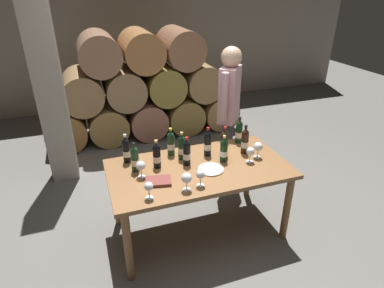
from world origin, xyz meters
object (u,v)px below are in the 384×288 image
object	(u,v)px
wine_bottle_6	(224,143)
wine_glass_0	(258,147)
wine_bottle_10	(239,132)
sommelier_presenting	(229,105)
dining_table	(199,175)
wine_glass_3	(141,166)
wine_glass_5	(251,152)
wine_bottle_3	(157,156)
tasting_notebook	(158,181)
wine_bottle_8	(135,159)
wine_bottle_1	(126,150)
wine_glass_4	(186,178)
wine_bottle_4	(208,143)
serving_plate	(211,169)
wine_bottle_0	(187,153)
wine_bottle_9	(182,147)
wine_bottle_7	(245,141)
wine_bottle_5	(224,150)
wine_glass_1	(201,175)
wine_glass_2	(149,187)
wine_bottle_2	(171,143)

from	to	relation	value
wine_bottle_6	wine_glass_0	xyz separation A→B (m)	(0.30, -0.14, -0.02)
wine_bottle_10	sommelier_presenting	world-z (taller)	sommelier_presenting
dining_table	sommelier_presenting	bearing A→B (deg)	49.22
dining_table	wine_glass_3	bearing A→B (deg)	178.90
wine_glass_3	wine_glass_5	world-z (taller)	wine_glass_3
wine_bottle_3	wine_glass_5	size ratio (longest dim) A/B	1.83
wine_bottle_3	tasting_notebook	xyz separation A→B (m)	(-0.05, -0.26, -0.11)
wine_bottle_8	wine_bottle_1	bearing A→B (deg)	103.76
dining_table	wine_bottle_10	distance (m)	0.72
wine_glass_4	wine_bottle_4	bearing A→B (deg)	52.47
wine_bottle_8	wine_glass_3	bearing A→B (deg)	-76.73
wine_bottle_10	wine_glass_0	xyz separation A→B (m)	(0.03, -0.36, -0.01)
serving_plate	dining_table	bearing A→B (deg)	135.12
wine_bottle_0	wine_bottle_9	size ratio (longest dim) A/B	1.01
dining_table	wine_bottle_3	xyz separation A→B (m)	(-0.37, 0.13, 0.21)
wine_bottle_7	wine_bottle_5	bearing A→B (deg)	-162.55
tasting_notebook	wine_bottle_7	bearing A→B (deg)	25.63
wine_bottle_6	serving_plate	xyz separation A→B (m)	(-0.23, -0.22, -0.13)
wine_bottle_9	dining_table	bearing A→B (deg)	-64.58
wine_bottle_6	wine_bottle_10	world-z (taller)	wine_bottle_6
wine_bottle_3	wine_bottle_10	world-z (taller)	wine_bottle_10
wine_bottle_3	wine_glass_0	distance (m)	1.00
wine_bottle_7	wine_glass_3	xyz separation A→B (m)	(-1.08, -0.11, -0.02)
dining_table	wine_bottle_9	size ratio (longest dim) A/B	5.93
wine_bottle_8	wine_glass_3	distance (m)	0.13
sommelier_presenting	tasting_notebook	bearing A→B (deg)	-140.67
wine_glass_0	wine_glass_3	size ratio (longest dim) A/B	1.02
sommelier_presenting	wine_bottle_6	bearing A→B (deg)	-118.10
wine_bottle_9	wine_glass_0	size ratio (longest dim) A/B	1.76
dining_table	wine_bottle_5	xyz separation A→B (m)	(0.27, 0.03, 0.21)
wine_glass_1	wine_glass_5	xyz separation A→B (m)	(0.60, 0.23, 0.00)
wine_bottle_8	wine_bottle_0	bearing A→B (deg)	-5.43
wine_glass_1	wine_glass_5	world-z (taller)	wine_glass_5
wine_bottle_7	wine_bottle_10	bearing A→B (deg)	77.33
wine_bottle_7	sommelier_presenting	size ratio (longest dim) A/B	0.18
sommelier_presenting	wine_glass_2	bearing A→B (deg)	-138.09
wine_bottle_8	wine_glass_3	size ratio (longest dim) A/B	1.82
wine_bottle_9	wine_glass_5	distance (m)	0.67
wine_bottle_8	wine_bottle_10	distance (m)	1.19
wine_bottle_2	wine_bottle_5	bearing A→B (deg)	-34.04
wine_bottle_8	wine_bottle_9	size ratio (longest dim) A/B	1.01
wine_bottle_7	wine_glass_4	world-z (taller)	wine_bottle_7
wine_bottle_10	tasting_notebook	size ratio (longest dim) A/B	1.34
tasting_notebook	wine_bottle_3	bearing A→B (deg)	89.37
tasting_notebook	wine_bottle_10	bearing A→B (deg)	36.65
wine_bottle_5	wine_glass_2	size ratio (longest dim) A/B	1.83
wine_bottle_0	wine_bottle_10	xyz separation A→B (m)	(0.68, 0.27, 0.00)
wine_bottle_4	serving_plate	xyz separation A→B (m)	(-0.08, -0.28, -0.12)
wine_glass_0	wine_glass_2	bearing A→B (deg)	-164.91
wine_bottle_9	wine_bottle_10	distance (m)	0.70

